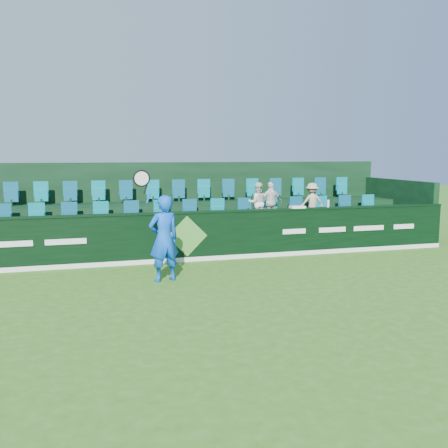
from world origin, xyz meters
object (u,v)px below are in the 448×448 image
object	(u,v)px
spectator_left	(257,203)
towel	(297,207)
tennis_player	(164,238)
spectator_middle	(271,202)
drinks_bottle	(328,203)
spectator_right	(312,202)

from	to	relation	value
spectator_left	towel	distance (m)	1.38
spectator_left	towel	bearing A→B (deg)	133.54
tennis_player	spectator_middle	world-z (taller)	tennis_player
tennis_player	drinks_bottle	distance (m)	5.50
spectator_left	towel	size ratio (longest dim) A/B	2.94
spectator_right	drinks_bottle	world-z (taller)	spectator_right
spectator_left	drinks_bottle	xyz separation A→B (m)	(1.78, -1.12, 0.04)
drinks_bottle	spectator_left	bearing A→B (deg)	147.84
spectator_left	spectator_middle	world-z (taller)	spectator_middle
spectator_right	towel	bearing A→B (deg)	50.83
spectator_right	spectator_left	bearing A→B (deg)	2.30
spectator_middle	spectator_left	bearing A→B (deg)	-6.99
spectator_left	spectator_middle	distance (m)	0.44
towel	drinks_bottle	bearing A→B (deg)	0.00
tennis_player	drinks_bottle	size ratio (longest dim) A/B	12.19
drinks_bottle	tennis_player	bearing A→B (deg)	-158.98
spectator_left	drinks_bottle	distance (m)	2.10
spectator_left	spectator_middle	size ratio (longest dim) A/B	0.99
spectator_right	spectator_middle	bearing A→B (deg)	2.30
drinks_bottle	spectator_middle	bearing A→B (deg)	140.24
spectator_middle	towel	world-z (taller)	spectator_middle
towel	drinks_bottle	distance (m)	0.97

